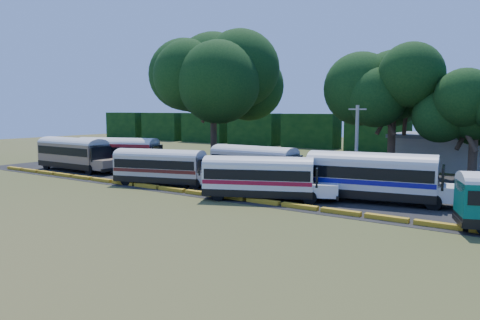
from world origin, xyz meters
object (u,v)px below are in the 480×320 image
Objects in this scene: bus_beige at (74,152)px; bus_white_red at (261,175)px; bus_red at (120,152)px; bus_cream_west at (162,165)px; tree_west at (213,73)px.

bus_beige reaches higher than bus_white_red.
bus_beige reaches higher than bus_red.
bus_beige reaches higher than bus_cream_west.
bus_red is at bearing 139.36° from bus_cream_west.
bus_red is 12.45m from bus_cream_west.
bus_white_red is at bearing -43.50° from tree_west.
bus_red is 1.11× the size of bus_cream_west.
bus_white_red is at bearing -34.65° from bus_red.
bus_beige is at bearing 151.03° from bus_white_red.
bus_cream_west is at bearing -66.96° from tree_west.
bus_red reaches higher than bus_white_red.
bus_beige is 0.69× the size of tree_west.
tree_west reaches higher than bus_white_red.
bus_cream_west is (11.40, -5.01, -0.25)m from bus_red.
bus_beige is 4.95m from bus_red.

